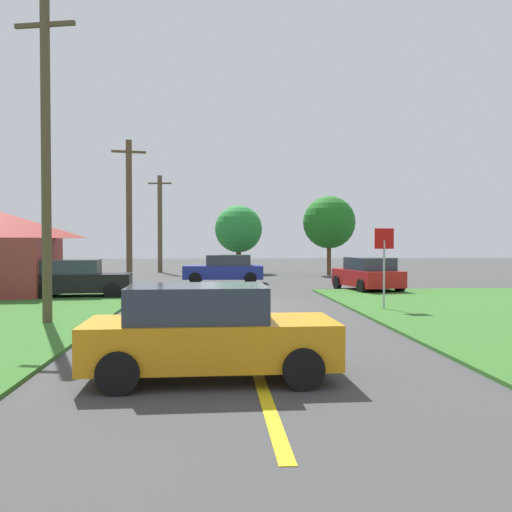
% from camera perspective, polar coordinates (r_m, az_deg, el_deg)
% --- Properties ---
extents(ground_plane, '(120.00, 120.00, 0.00)m').
position_cam_1_polar(ground_plane, '(20.94, -2.15, -5.05)').
color(ground_plane, '#3E3E3E').
extents(lane_stripe_center, '(0.20, 14.00, 0.01)m').
position_cam_1_polar(lane_stripe_center, '(13.03, -0.82, -9.00)').
color(lane_stripe_center, yellow).
rests_on(lane_stripe_center, ground).
extents(stop_sign, '(0.70, 0.14, 2.83)m').
position_cam_1_polar(stop_sign, '(19.66, 12.89, 0.25)').
color(stop_sign, '#9EA0A8').
rests_on(stop_sign, ground).
extents(car_behind_on_main_road, '(4.30, 2.04, 1.62)m').
position_cam_1_polar(car_behind_on_main_road, '(9.78, -4.96, -7.75)').
color(car_behind_on_main_road, orange).
rests_on(car_behind_on_main_road, ground).
extents(parked_car_near_building, '(4.51, 2.20, 1.62)m').
position_cam_1_polar(parked_car_near_building, '(24.89, -17.85, -2.23)').
color(parked_car_near_building, black).
rests_on(parked_car_near_building, ground).
extents(car_on_crossroad, '(2.78, 4.32, 1.62)m').
position_cam_1_polar(car_on_crossroad, '(27.52, 11.30, -1.84)').
color(car_on_crossroad, red).
rests_on(car_on_crossroad, ground).
extents(car_approaching_junction, '(4.60, 2.30, 1.62)m').
position_cam_1_polar(car_approaching_junction, '(32.05, -3.18, -1.35)').
color(car_approaching_junction, navy).
rests_on(car_approaching_junction, ground).
extents(utility_pole_near, '(1.78, 0.52, 9.22)m').
position_cam_1_polar(utility_pole_near, '(17.16, -20.56, 9.34)').
color(utility_pole_near, brown).
rests_on(utility_pole_near, ground).
extents(utility_pole_mid, '(1.79, 0.43, 7.74)m').
position_cam_1_polar(utility_pole_mid, '(30.46, -12.77, 4.43)').
color(utility_pole_mid, brown).
rests_on(utility_pole_mid, ground).
extents(utility_pole_far, '(1.80, 0.36, 7.49)m').
position_cam_1_polar(utility_pole_far, '(44.07, -9.73, 3.32)').
color(utility_pole_far, brown).
rests_on(utility_pole_far, ground).
extents(oak_tree_left, '(3.58, 3.58, 5.15)m').
position_cam_1_polar(oak_tree_left, '(42.58, -1.78, 2.75)').
color(oak_tree_left, brown).
rests_on(oak_tree_left, ground).
extents(pine_tree_center, '(3.73, 3.73, 5.63)m').
position_cam_1_polar(pine_tree_center, '(40.33, 7.44, 3.41)').
color(pine_tree_center, brown).
rests_on(pine_tree_center, ground).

